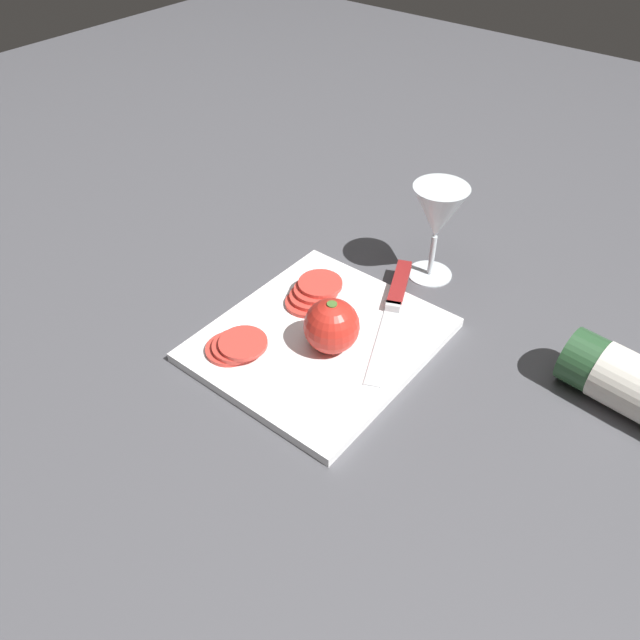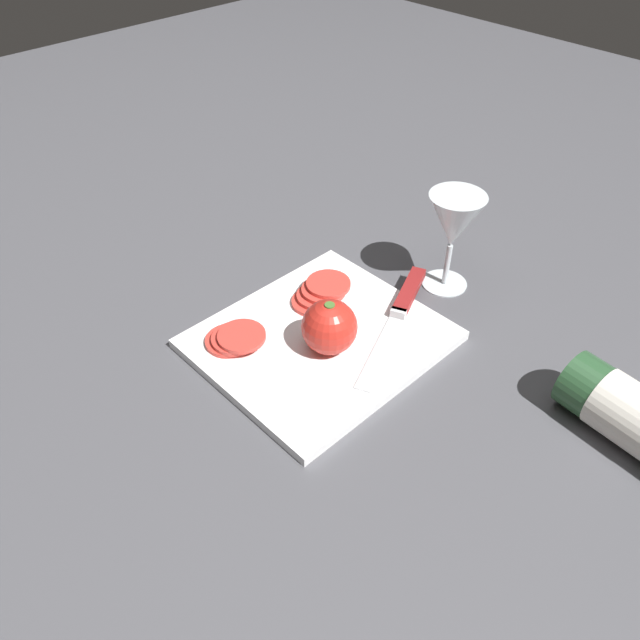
{
  "view_description": "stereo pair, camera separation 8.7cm",
  "coord_description": "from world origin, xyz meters",
  "px_view_note": "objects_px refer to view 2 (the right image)",
  "views": [
    {
      "loc": [
        0.5,
        0.44,
        0.61
      ],
      "look_at": [
        -0.01,
        0.03,
        0.04
      ],
      "focal_mm": 35.0,
      "sensor_mm": 36.0,
      "label": 1
    },
    {
      "loc": [
        0.44,
        0.5,
        0.61
      ],
      "look_at": [
        -0.01,
        0.03,
        0.04
      ],
      "focal_mm": 35.0,
      "sensor_mm": 36.0,
      "label": 2
    }
  ],
  "objects_px": {
    "whole_tomato": "(329,327)",
    "tomato_slice_stack_far": "(235,338)",
    "wine_glass": "(454,225)",
    "tomato_slice_stack_near": "(321,293)",
    "knife": "(404,302)"
  },
  "relations": [
    {
      "from": "whole_tomato",
      "to": "wine_glass",
      "type": "bearing_deg",
      "value": 177.64
    },
    {
      "from": "wine_glass",
      "to": "tomato_slice_stack_near",
      "type": "height_order",
      "value": "wine_glass"
    },
    {
      "from": "tomato_slice_stack_far",
      "to": "tomato_slice_stack_near",
      "type": "bearing_deg",
      "value": 175.46
    },
    {
      "from": "whole_tomato",
      "to": "knife",
      "type": "relative_size",
      "value": 0.3
    },
    {
      "from": "wine_glass",
      "to": "whole_tomato",
      "type": "xyz_separation_m",
      "value": [
        0.25,
        -0.01,
        -0.06
      ]
    },
    {
      "from": "knife",
      "to": "tomato_slice_stack_near",
      "type": "distance_m",
      "value": 0.13
    },
    {
      "from": "whole_tomato",
      "to": "knife",
      "type": "distance_m",
      "value": 0.15
    },
    {
      "from": "wine_glass",
      "to": "knife",
      "type": "xyz_separation_m",
      "value": [
        0.1,
        0.0,
        -0.09
      ]
    },
    {
      "from": "whole_tomato",
      "to": "knife",
      "type": "bearing_deg",
      "value": 175.53
    },
    {
      "from": "whole_tomato",
      "to": "tomato_slice_stack_far",
      "type": "relative_size",
      "value": 0.93
    },
    {
      "from": "knife",
      "to": "tomato_slice_stack_near",
      "type": "xyz_separation_m",
      "value": [
        0.08,
        -0.1,
        0.01
      ]
    },
    {
      "from": "wine_glass",
      "to": "knife",
      "type": "distance_m",
      "value": 0.14
    },
    {
      "from": "wine_glass",
      "to": "whole_tomato",
      "type": "bearing_deg",
      "value": -2.36
    },
    {
      "from": "whole_tomato",
      "to": "tomato_slice_stack_near",
      "type": "distance_m",
      "value": 0.11
    },
    {
      "from": "tomato_slice_stack_near",
      "to": "tomato_slice_stack_far",
      "type": "relative_size",
      "value": 1.15
    }
  ]
}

